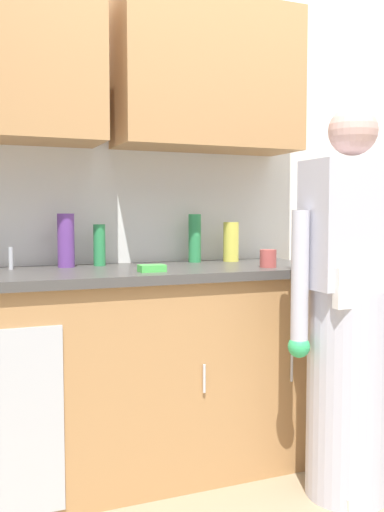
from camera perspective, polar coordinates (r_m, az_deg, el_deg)
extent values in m
cube|color=silver|center=(3.08, 0.86, 7.26)|extent=(4.80, 0.10, 2.70)
cube|color=#B27F4C|center=(2.93, 1.61, 17.30)|extent=(0.91, 0.34, 0.70)
cube|color=#B27F4C|center=(2.67, -7.25, -11.81)|extent=(1.90, 0.60, 0.90)
cylinder|color=silver|center=(2.47, 1.22, -12.04)|extent=(0.01, 0.01, 0.12)
cylinder|color=silver|center=(2.66, 9.85, -10.90)|extent=(0.01, 0.01, 0.12)
cube|color=#474442|center=(2.58, -7.35, -1.73)|extent=(1.96, 0.66, 0.04)
cylinder|color=#B7BABF|center=(2.65, -17.50, -0.22)|extent=(0.02, 0.02, 0.10)
cube|color=white|center=(2.69, 15.27, -21.39)|extent=(0.20, 0.26, 0.06)
cylinder|color=silver|center=(2.56, 15.17, -12.90)|extent=(0.34, 0.34, 0.88)
cube|color=silver|center=(2.45, 15.49, 2.99)|extent=(0.38, 0.22, 0.52)
sphere|color=#C79A8E|center=(2.47, 15.66, 11.85)|extent=(0.20, 0.20, 0.20)
cube|color=white|center=(2.37, 17.15, -2.90)|extent=(0.32, 0.04, 0.16)
cylinder|color=silver|center=(2.34, 10.63, -2.24)|extent=(0.07, 0.07, 0.55)
sphere|color=#33B266|center=(2.39, 10.54, -8.81)|extent=(0.09, 0.09, 0.09)
cylinder|color=#66388C|center=(2.70, -12.38, 1.52)|extent=(0.08, 0.08, 0.25)
cylinder|color=#D8D14C|center=(2.97, 3.88, 1.41)|extent=(0.08, 0.08, 0.20)
cylinder|color=#2D8C4C|center=(2.91, 0.27, 1.77)|extent=(0.06, 0.06, 0.24)
cylinder|color=#2D8C4C|center=(2.75, -9.16, 1.07)|extent=(0.06, 0.06, 0.20)
cylinder|color=#B24C47|center=(2.65, 7.54, -0.25)|extent=(0.08, 0.08, 0.08)
cube|color=#4CBF4C|center=(2.44, -3.99, -1.22)|extent=(0.11, 0.07, 0.03)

